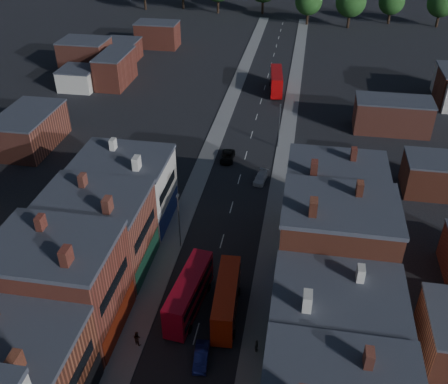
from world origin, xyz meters
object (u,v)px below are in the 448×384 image
at_px(car_3, 261,178).
at_px(ped_1, 137,338).
at_px(bus_2, 276,81).
at_px(car_2, 227,156).
at_px(bus_1, 226,299).
at_px(car_1, 201,357).
at_px(ped_3, 257,346).
at_px(bus_0, 189,293).

relative_size(car_3, ped_1, 2.41).
distance_m(bus_2, car_2, 32.75).
xyz_separation_m(bus_1, car_1, (-1.44, -6.70, -1.67)).
height_order(bus_1, ped_1, bus_1).
distance_m(car_3, ped_3, 33.42).
height_order(bus_2, ped_1, bus_2).
bearing_deg(bus_0, ped_1, -118.91).
bearing_deg(ped_3, car_3, 18.37).
bearing_deg(car_3, bus_1, -83.64).
xyz_separation_m(car_1, ped_3, (5.35, 2.09, 0.26)).
height_order(car_1, car_3, car_1).
bearing_deg(ped_3, car_1, 124.26).
bearing_deg(car_3, bus_2, 98.97).
xyz_separation_m(bus_0, car_1, (2.78, -6.80, -1.75)).
distance_m(car_2, ped_3, 40.26).
relative_size(bus_1, ped_1, 5.75).
relative_size(bus_1, bus_2, 0.93).
height_order(bus_2, ped_3, bus_2).
bearing_deg(ped_1, car_2, -73.10).
relative_size(bus_1, car_1, 2.55).
height_order(car_3, ped_1, ped_1).
relative_size(bus_1, car_3, 2.38).
bearing_deg(car_1, bus_2, 83.69).
relative_size(car_2, ped_3, 3.04).
xyz_separation_m(car_1, car_2, (-4.18, 41.21, 0.01)).
bearing_deg(car_2, car_1, -86.56).
bearing_deg(ped_1, bus_1, -124.54).
relative_size(bus_0, ped_1, 6.00).
bearing_deg(ped_1, car_3, -83.97).
relative_size(bus_0, bus_1, 1.04).
bearing_deg(bus_0, bus_1, 5.17).
height_order(bus_0, car_2, bus_0).
relative_size(car_2, ped_1, 2.73).
bearing_deg(ped_3, ped_1, 108.47).
bearing_deg(car_2, car_3, -45.12).
bearing_deg(bus_1, bus_2, 86.74).
xyz_separation_m(bus_0, bus_1, (4.21, -0.11, -0.08)).
xyz_separation_m(bus_2, car_3, (0.79, -38.08, -1.87)).
distance_m(bus_0, bus_1, 4.21).
xyz_separation_m(bus_0, car_3, (4.92, 28.55, -1.79)).
bearing_deg(car_1, ped_1, 167.54).
bearing_deg(car_3, ped_3, -76.73).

